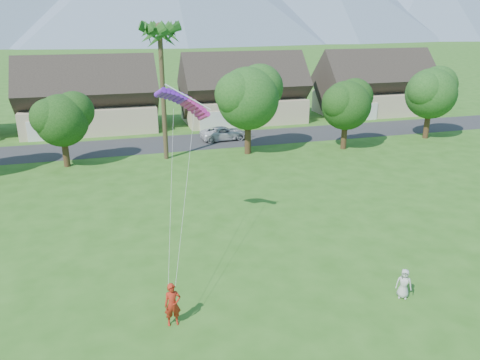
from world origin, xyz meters
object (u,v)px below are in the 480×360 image
object	(u,v)px
kite_flyer	(173,305)
parked_car	(224,133)
parafoil_kite	(184,100)
watcher	(404,284)

from	to	relation	value
kite_flyer	parked_car	world-z (taller)	kite_flyer
parafoil_kite	parked_car	bearing A→B (deg)	65.44
kite_flyer	parafoil_kite	size ratio (longest dim) A/B	0.64
parked_car	kite_flyer	bearing A→B (deg)	157.93
kite_flyer	parked_car	size ratio (longest dim) A/B	0.38
watcher	parafoil_kite	world-z (taller)	parafoil_kite
parked_car	parafoil_kite	distance (m)	25.55
watcher	parafoil_kite	xyz separation A→B (m)	(-8.73, 9.29, 7.67)
kite_flyer	parafoil_kite	bearing A→B (deg)	74.04
parked_car	watcher	bearing A→B (deg)	177.29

